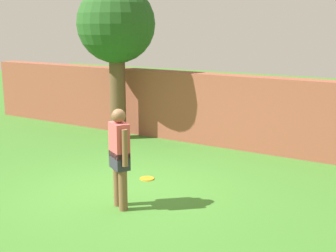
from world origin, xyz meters
name	(u,v)px	position (x,y,z in m)	size (l,w,h in m)	color
ground_plane	(126,192)	(0.00, 0.00, 0.00)	(40.00, 40.00, 0.00)	#3D7528
brick_wall	(168,104)	(-1.50, 3.81, 0.87)	(12.27, 0.50, 1.73)	brown
tree	(116,27)	(-2.53, 3.05, 2.82)	(1.94, 1.94, 3.88)	brown
person	(119,154)	(0.35, -0.61, 0.90)	(0.48, 0.37, 1.62)	brown
frisbee_orange	(147,179)	(-0.07, 0.75, 0.01)	(0.27, 0.27, 0.02)	orange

